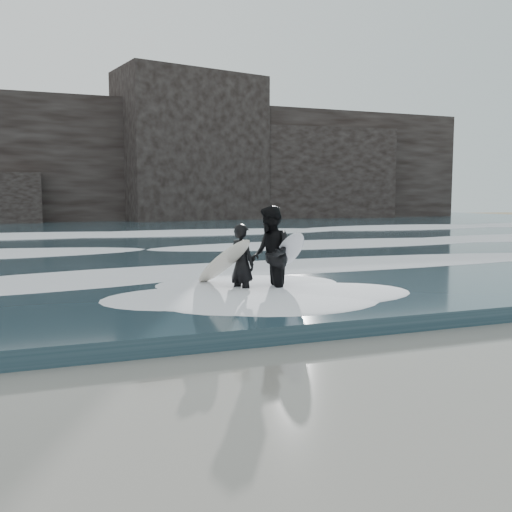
% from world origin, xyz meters
% --- Properties ---
extents(ground, '(120.00, 120.00, 0.00)m').
position_xyz_m(ground, '(0.00, 0.00, 0.00)').
color(ground, olive).
rests_on(ground, ground).
extents(sea, '(90.00, 52.00, 0.30)m').
position_xyz_m(sea, '(0.00, 29.00, 0.15)').
color(sea, '#223945').
rests_on(sea, ground).
extents(headland, '(70.00, 9.00, 10.00)m').
position_xyz_m(headland, '(0.00, 46.00, 5.00)').
color(headland, black).
rests_on(headland, ground).
extents(foam_near, '(60.00, 3.20, 0.20)m').
position_xyz_m(foam_near, '(0.00, 9.00, 0.40)').
color(foam_near, white).
rests_on(foam_near, sea).
extents(foam_mid, '(60.00, 4.00, 0.24)m').
position_xyz_m(foam_mid, '(0.00, 16.00, 0.42)').
color(foam_mid, white).
rests_on(foam_mid, sea).
extents(foam_far, '(60.00, 4.80, 0.30)m').
position_xyz_m(foam_far, '(0.00, 25.00, 0.45)').
color(foam_far, white).
rests_on(foam_far, sea).
extents(surfer_left, '(1.21, 2.10, 1.67)m').
position_xyz_m(surfer_left, '(0.70, 6.52, 0.84)').
color(surfer_left, black).
rests_on(surfer_left, ground).
extents(surfer_right, '(1.33, 1.84, 2.05)m').
position_xyz_m(surfer_right, '(1.37, 6.22, 1.03)').
color(surfer_right, black).
rests_on(surfer_right, ground).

